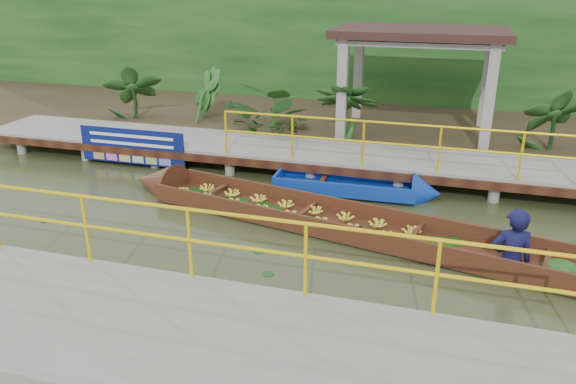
# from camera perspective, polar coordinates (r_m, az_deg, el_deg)

# --- Properties ---
(ground) EXTENTS (80.00, 80.00, 0.00)m
(ground) POSITION_cam_1_polar(r_m,az_deg,el_deg) (10.91, -6.37, -3.25)
(ground) COLOR #2F371B
(ground) RESTS_ON ground
(land_strip) EXTENTS (30.00, 8.00, 0.45)m
(land_strip) POSITION_cam_1_polar(r_m,az_deg,el_deg) (17.60, 3.06, 7.18)
(land_strip) COLOR #332619
(land_strip) RESTS_ON ground
(far_dock) EXTENTS (16.00, 2.06, 1.66)m
(far_dock) POSITION_cam_1_polar(r_m,az_deg,el_deg) (13.75, -0.88, 4.24)
(far_dock) COLOR gray
(far_dock) RESTS_ON ground
(near_dock) EXTENTS (18.00, 2.40, 1.73)m
(near_dock) POSITION_cam_1_polar(r_m,az_deg,el_deg) (7.11, -12.19, -15.49)
(near_dock) COLOR gray
(near_dock) RESTS_ON ground
(pavilion) EXTENTS (4.40, 3.00, 3.00)m
(pavilion) POSITION_cam_1_polar(r_m,az_deg,el_deg) (15.53, 13.32, 14.49)
(pavilion) COLOR gray
(pavilion) RESTS_ON ground
(foliage_backdrop) EXTENTS (30.00, 0.80, 4.00)m
(foliage_backdrop) POSITION_cam_1_polar(r_m,az_deg,el_deg) (19.68, 4.94, 13.89)
(foliage_backdrop) COLOR #123912
(foliage_backdrop) RESTS_ON ground
(vendor_boat) EXTENTS (10.65, 3.23, 2.38)m
(vendor_boat) POSITION_cam_1_polar(r_m,az_deg,el_deg) (10.30, 8.80, -3.24)
(vendor_boat) COLOR #3A170F
(vendor_boat) RESTS_ON ground
(moored_blue_boat) EXTENTS (3.62, 1.09, 0.85)m
(moored_blue_boat) POSITION_cam_1_polar(r_m,az_deg,el_deg) (12.29, 9.83, 0.22)
(moored_blue_boat) COLOR #0D3299
(moored_blue_boat) RESTS_ON ground
(blue_banner) EXTENTS (2.82, 0.04, 0.88)m
(blue_banner) POSITION_cam_1_polar(r_m,az_deg,el_deg) (14.33, -15.57, 4.49)
(blue_banner) COLOR navy
(blue_banner) RESTS_ON ground
(tropical_plants) EXTENTS (14.19, 1.19, 1.49)m
(tropical_plants) POSITION_cam_1_polar(r_m,az_deg,el_deg) (15.06, 5.23, 8.49)
(tropical_plants) COLOR #123912
(tropical_plants) RESTS_ON ground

